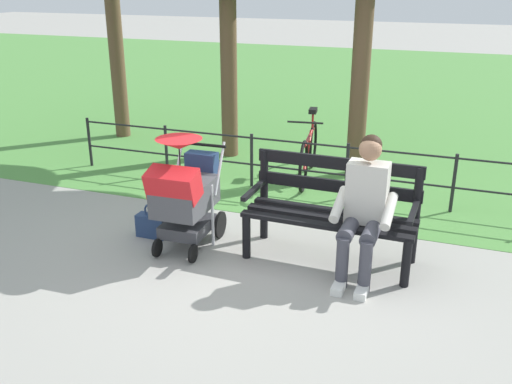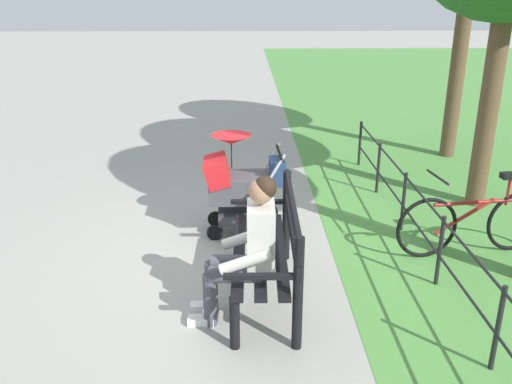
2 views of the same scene
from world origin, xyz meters
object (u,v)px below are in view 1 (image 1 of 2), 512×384
(park_bench, at_px, (332,206))
(person_on_bench, at_px, (364,204))
(bicycle, at_px, (309,152))
(handbag, at_px, (152,225))
(stroller, at_px, (185,192))

(park_bench, relative_size, person_on_bench, 1.26)
(bicycle, bearing_deg, handbag, 65.93)
(person_on_bench, bearing_deg, park_bench, -34.05)
(stroller, xyz_separation_m, handbag, (0.46, -0.10, -0.47))
(person_on_bench, height_order, stroller, person_on_bench)
(handbag, bearing_deg, bicycle, -114.07)
(person_on_bench, relative_size, bicycle, 0.77)
(stroller, height_order, handbag, stroller)
(park_bench, bearing_deg, bicycle, -69.13)
(person_on_bench, distance_m, stroller, 1.73)
(person_on_bench, xyz_separation_m, stroller, (1.72, 0.08, -0.08))
(bicycle, bearing_deg, park_bench, 110.87)
(park_bench, distance_m, handbag, 1.90)
(handbag, bearing_deg, stroller, 167.52)
(person_on_bench, relative_size, stroller, 1.11)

